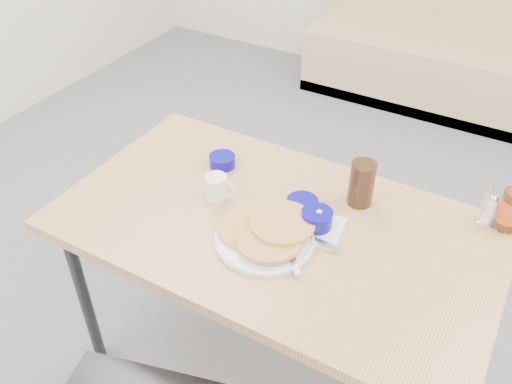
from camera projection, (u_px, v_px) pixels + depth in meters
The scene contains 10 objects.
booth_bench at pixel (449, 55), 3.71m from camera, with size 1.90×0.56×1.22m.
dining_table at pixel (275, 236), 1.77m from camera, with size 1.40×0.80×0.76m.
pancake_plate at pixel (266, 234), 1.65m from camera, with size 0.33×0.31×0.05m.
coffee_mug at pixel (217, 187), 1.80m from camera, with size 0.11×0.08×0.09m.
grits_setting at pixel (317, 221), 1.69m from camera, with size 0.20×0.18×0.07m.
creamer_bowl at pixel (222, 161), 1.96m from camera, with size 0.09×0.09×0.04m.
butter_bowl at pixel (302, 206), 1.76m from camera, with size 0.10×0.10×0.05m.
amber_tumbler at pixel (362, 184), 1.76m from camera, with size 0.08×0.08×0.16m, color #311D0F.
condiment_caddy at pixel (498, 214), 1.70m from camera, with size 0.11×0.07×0.12m.
syrup_bottle at pixel (511, 207), 1.66m from camera, with size 0.07×0.07×0.19m.
Camera 1 is at (0.60, -0.91, 1.91)m, focal length 38.00 mm.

